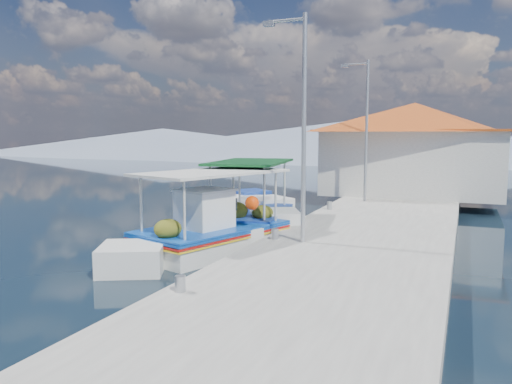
% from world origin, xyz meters
% --- Properties ---
extents(ground, '(160.00, 160.00, 0.00)m').
position_xyz_m(ground, '(0.00, 0.00, 0.00)').
color(ground, black).
rests_on(ground, ground).
extents(quay, '(5.00, 44.00, 0.50)m').
position_xyz_m(quay, '(5.90, 6.00, 0.25)').
color(quay, '#B0ADA4').
rests_on(quay, ground).
extents(bollards, '(0.20, 17.20, 0.30)m').
position_xyz_m(bollards, '(3.80, 5.25, 0.65)').
color(bollards, '#A5A8AD').
rests_on(bollards, quay).
extents(main_caique, '(3.86, 7.50, 2.60)m').
position_xyz_m(main_caique, '(1.86, 2.01, 0.50)').
color(main_caique, silver).
rests_on(main_caique, ground).
extents(caique_green_canopy, '(2.93, 7.32, 2.77)m').
position_xyz_m(caique_green_canopy, '(1.91, 4.80, 0.41)').
color(caique_green_canopy, silver).
rests_on(caique_green_canopy, ground).
extents(caique_blue_hull, '(2.64, 6.69, 1.20)m').
position_xyz_m(caique_blue_hull, '(0.25, 7.05, 0.32)').
color(caique_blue_hull, navy).
rests_on(caique_blue_hull, ground).
extents(harbor_building, '(10.49, 10.49, 4.40)m').
position_xyz_m(harbor_building, '(6.20, 15.00, 2.78)').
color(harbor_building, white).
rests_on(harbor_building, quay).
extents(lamp_post_near, '(1.21, 0.14, 6.00)m').
position_xyz_m(lamp_post_near, '(4.51, 2.00, 3.85)').
color(lamp_post_near, '#A5A8AD').
rests_on(lamp_post_near, quay).
extents(lamp_post_far, '(1.21, 0.14, 6.00)m').
position_xyz_m(lamp_post_far, '(4.51, 11.00, 3.85)').
color(lamp_post_far, '#A5A8AD').
rests_on(lamp_post_far, quay).
extents(mountain_ridge, '(171.40, 96.00, 5.50)m').
position_xyz_m(mountain_ridge, '(6.54, 56.00, 2.04)').
color(mountain_ridge, slate).
rests_on(mountain_ridge, ground).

